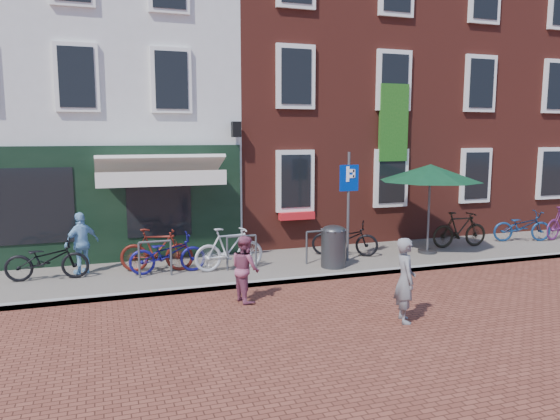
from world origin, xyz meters
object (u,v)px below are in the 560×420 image
object	(u,v)px
bicycle_1	(157,250)
bicycle_6	(522,226)
bicycle_2	(168,254)
bicycle_3	(229,249)
parasol	(430,170)
cafe_person	(82,243)
parking_sign	(349,193)
litter_bin	(333,244)
woman	(405,280)
bicycle_5	(460,229)
boy	(245,268)
bicycle_0	(47,259)
bicycle_4	(345,239)

from	to	relation	value
bicycle_1	bicycle_6	world-z (taller)	bicycle_1
bicycle_2	bicycle_3	world-z (taller)	bicycle_3
parasol	cafe_person	bearing A→B (deg)	175.28
cafe_person	bicycle_1	xyz separation A→B (m)	(1.64, -0.35, -0.21)
parking_sign	litter_bin	bearing A→B (deg)	-142.11
parasol	woman	world-z (taller)	parasol
litter_bin	bicycle_5	xyz separation A→B (m)	(4.33, 0.93, -0.05)
parasol	bicycle_2	size ratio (longest dim) A/B	1.55
parking_sign	boy	xyz separation A→B (m)	(-3.23, -2.05, -1.17)
bicycle_5	bicycle_3	bearing A→B (deg)	97.36
litter_bin	bicycle_3	xyz separation A→B (m)	(-2.43, 0.54, -0.05)
bicycle_5	bicycle_0	bearing A→B (deg)	93.80
boy	bicycle_3	bearing A→B (deg)	-15.19
cafe_person	bicycle_2	world-z (taller)	cafe_person
bicycle_0	bicycle_1	distance (m)	2.36
parking_sign	bicycle_2	size ratio (longest dim) A/B	1.58
woman	bicycle_5	bearing A→B (deg)	-29.64
bicycle_0	bicycle_2	bearing A→B (deg)	-91.65
boy	bicycle_0	size ratio (longest dim) A/B	0.76
parasol	litter_bin	bearing A→B (deg)	-169.07
bicycle_0	bicycle_3	distance (m)	4.01
bicycle_3	bicycle_4	xyz separation A→B (m)	(3.23, 0.47, -0.05)
parking_sign	bicycle_5	distance (m)	3.94
woman	bicycle_2	size ratio (longest dim) A/B	0.86
bicycle_6	bicycle_3	bearing A→B (deg)	109.07
bicycle_0	bicycle_5	distance (m)	10.75
parking_sign	bicycle_0	size ratio (longest dim) A/B	1.58
boy	bicycle_6	bearing A→B (deg)	-84.58
parking_sign	bicycle_1	size ratio (longest dim) A/B	1.63
bicycle_3	bicycle_2	bearing A→B (deg)	76.78
woman	bicycle_3	distance (m)	4.68
bicycle_4	bicycle_6	xyz separation A→B (m)	(5.84, 0.01, 0.00)
woman	bicycle_6	world-z (taller)	woman
bicycle_4	cafe_person	bearing A→B (deg)	116.26
parasol	bicycle_5	size ratio (longest dim) A/B	1.60
litter_bin	bicycle_2	xyz separation A→B (m)	(-3.84, 0.72, -0.10)
bicycle_5	bicycle_6	distance (m)	2.30
woman	bicycle_6	distance (m)	8.32
boy	bicycle_0	bearing A→B (deg)	45.84
parking_sign	cafe_person	bearing A→B (deg)	172.49
parking_sign	cafe_person	world-z (taller)	parking_sign
bicycle_2	parasol	bearing A→B (deg)	-91.10
bicycle_3	bicycle_5	bearing A→B (deg)	-92.65
boy	cafe_person	bearing A→B (deg)	36.65
parasol	woman	size ratio (longest dim) A/B	1.80
bicycle_5	bicycle_2	bearing A→B (deg)	95.53
litter_bin	bicycle_0	size ratio (longest dim) A/B	0.63
litter_bin	parasol	distance (m)	3.54
litter_bin	boy	size ratio (longest dim) A/B	0.83
bicycle_2	bicycle_6	size ratio (longest dim) A/B	1.00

